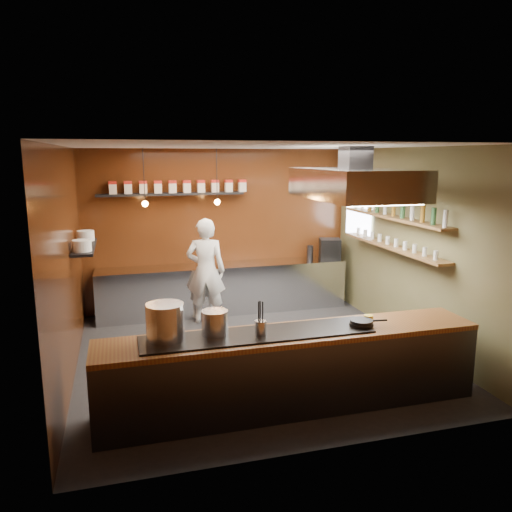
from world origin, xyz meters
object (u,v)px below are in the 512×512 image
object	(u,v)px
chef	(206,271)
extractor_hood	(355,183)
stockpot_small	(215,323)
espresso_machine	(330,249)
stockpot_large	(165,322)

from	to	relation	value
chef	extractor_hood	bearing A→B (deg)	144.78
stockpot_small	chef	world-z (taller)	chef
stockpot_small	espresso_machine	xyz separation A→B (m)	(2.97, 3.65, 0.02)
espresso_machine	extractor_hood	bearing A→B (deg)	-90.85
espresso_machine	chef	size ratio (longest dim) A/B	0.21
extractor_hood	stockpot_small	size ratio (longest dim) A/B	6.84
extractor_hood	espresso_machine	distance (m)	3.02
stockpot_large	stockpot_small	xyz separation A→B (m)	(0.54, 0.01, -0.06)
chef	stockpot_small	bearing A→B (deg)	97.02
extractor_hood	chef	distance (m)	3.13
stockpot_large	espresso_machine	size ratio (longest dim) A/B	1.05
stockpot_small	stockpot_large	bearing A→B (deg)	-178.88
stockpot_large	espresso_machine	world-z (taller)	stockpot_large
stockpot_large	chef	world-z (taller)	chef
espresso_machine	stockpot_small	bearing A→B (deg)	-112.53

